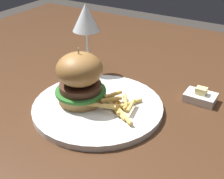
{
  "coord_description": "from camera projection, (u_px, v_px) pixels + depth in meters",
  "views": [
    {
      "loc": [
        0.38,
        -0.69,
        1.13
      ],
      "look_at": [
        0.05,
        -0.16,
        0.78
      ],
      "focal_mm": 50.0,
      "sensor_mm": 36.0,
      "label": 1
    }
  ],
  "objects": [
    {
      "name": "main_plate",
      "position": [
        98.0,
        107.0,
        0.72
      ],
      "size": [
        0.3,
        0.3,
        0.01
      ],
      "primitive_type": "cylinder",
      "color": "white",
      "rests_on": "dining_table"
    },
    {
      "name": "fries_pile",
      "position": [
        118.0,
        105.0,
        0.69
      ],
      "size": [
        0.11,
        0.1,
        0.03
      ],
      "color": "#E0B251",
      "rests_on": "main_plate"
    },
    {
      "name": "wine_glass",
      "position": [
        86.0,
        20.0,
        0.82
      ],
      "size": [
        0.07,
        0.07,
        0.19
      ],
      "color": "silver",
      "rests_on": "dining_table"
    },
    {
      "name": "butter_dish",
      "position": [
        200.0,
        97.0,
        0.75
      ],
      "size": [
        0.07,
        0.05,
        0.04
      ],
      "color": "white",
      "rests_on": "dining_table"
    },
    {
      "name": "dining_table",
      "position": [
        125.0,
        97.0,
        0.92
      ],
      "size": [
        1.43,
        0.99,
        0.74
      ],
      "color": "#472B19",
      "rests_on": "ground"
    },
    {
      "name": "burger_sandwich",
      "position": [
        80.0,
        78.0,
        0.7
      ],
      "size": [
        0.12,
        0.12,
        0.13
      ],
      "color": "#B78447",
      "rests_on": "main_plate"
    }
  ]
}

